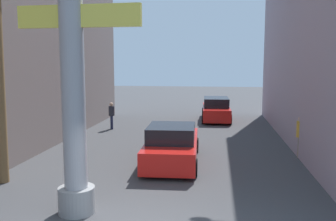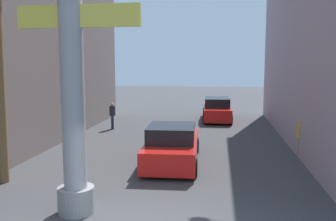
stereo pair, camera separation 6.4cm
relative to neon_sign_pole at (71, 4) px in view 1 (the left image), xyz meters
The scene contains 8 objects.
ground_plane 10.43m from the neon_sign_pole, 77.58° to the left, with size 85.96×85.96×0.00m, color #424244.
neon_sign_pole is the anchor object (origin of this frame).
street_lamp 9.47m from the neon_sign_pole, 41.16° to the left, with size 2.76×0.28×7.98m.
car_lead 7.32m from the neon_sign_pole, 69.98° to the left, with size 2.23×5.18×1.56m.
car_far 17.57m from the neon_sign_pole, 77.74° to the left, with size 2.06×4.86×1.56m.
palm_tree_mid_right 12.88m from the neon_sign_pole, 53.28° to the left, with size 3.39×3.20×8.00m.
pedestrian_mid_right 10.84m from the neon_sign_pole, 43.80° to the left, with size 0.45×0.45×1.75m.
pedestrian_far_left 13.30m from the neon_sign_pole, 101.81° to the left, with size 0.44×0.44×1.60m.
Camera 1 is at (1.73, -7.85, 4.00)m, focal length 40.00 mm.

